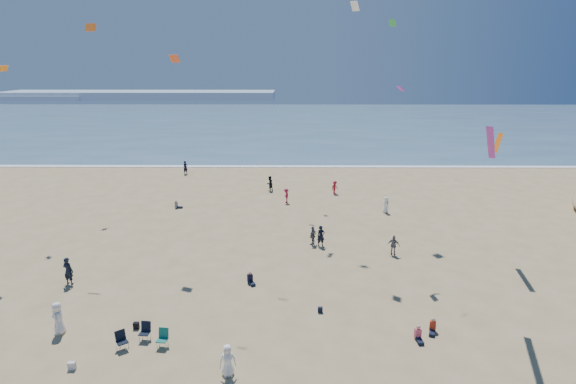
{
  "coord_description": "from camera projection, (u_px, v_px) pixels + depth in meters",
  "views": [
    {
      "loc": [
        2.2,
        -17.51,
        14.22
      ],
      "look_at": [
        2.0,
        8.0,
        6.89
      ],
      "focal_mm": 28.0,
      "sensor_mm": 36.0,
      "label": 1
    }
  ],
  "objects": [
    {
      "name": "chair_cluster",
      "position": [
        143.0,
        337.0,
        23.33
      ],
      "size": [
        2.76,
        1.55,
        1.0
      ],
      "color": "black",
      "rests_on": "ground"
    },
    {
      "name": "seated_group",
      "position": [
        294.0,
        295.0,
        27.7
      ],
      "size": [
        20.36,
        33.39,
        0.84
      ],
      "color": "white",
      "rests_on": "ground"
    },
    {
      "name": "navy_bag",
      "position": [
        320.0,
        310.0,
        26.57
      ],
      "size": [
        0.28,
        0.18,
        0.34
      ],
      "primitive_type": "cube",
      "color": "black",
      "rests_on": "ground"
    },
    {
      "name": "kites_aloft",
      "position": [
        379.0,
        27.0,
        29.18
      ],
      "size": [
        39.56,
        45.01,
        25.31
      ],
      "color": "#9F1D9C",
      "rests_on": "ground"
    },
    {
      "name": "standing_flyers",
      "position": [
        300.0,
        248.0,
        33.79
      ],
      "size": [
        28.88,
        44.53,
        1.92
      ],
      "color": "white",
      "rests_on": "ground"
    },
    {
      "name": "white_tote",
      "position": [
        72.0,
        366.0,
        21.6
      ],
      "size": [
        0.35,
        0.2,
        0.4
      ],
      "primitive_type": "cube",
      "color": "silver",
      "rests_on": "ground"
    },
    {
      "name": "ground",
      "position": [
        244.0,
        382.0,
        20.77
      ],
      "size": [
        220.0,
        220.0,
        0.0
      ],
      "primitive_type": "plane",
      "color": "tan",
      "rests_on": "ground"
    },
    {
      "name": "ocean",
      "position": [
        283.0,
        122.0,
        112.07
      ],
      "size": [
        220.0,
        100.0,
        0.06
      ],
      "primitive_type": "cube",
      "color": "#476B84",
      "rests_on": "ground"
    },
    {
      "name": "headland_near",
      "position": [
        37.0,
        98.0,
        179.83
      ],
      "size": [
        40.0,
        14.0,
        2.0
      ],
      "primitive_type": "cube",
      "color": "#7A8EA8",
      "rests_on": "ground"
    },
    {
      "name": "black_backpack",
      "position": [
        136.0,
        326.0,
        24.93
      ],
      "size": [
        0.3,
        0.22,
        0.38
      ],
      "primitive_type": "cube",
      "color": "black",
      "rests_on": "ground"
    },
    {
      "name": "surf_line",
      "position": [
        276.0,
        166.0,
        64.01
      ],
      "size": [
        220.0,
        1.2,
        0.08
      ],
      "primitive_type": "cube",
      "color": "white",
      "rests_on": "ground"
    },
    {
      "name": "headland_far",
      "position": [
        140.0,
        95.0,
        184.17
      ],
      "size": [
        110.0,
        20.0,
        3.2
      ],
      "primitive_type": "cube",
      "color": "#7A8EA8",
      "rests_on": "ground"
    }
  ]
}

